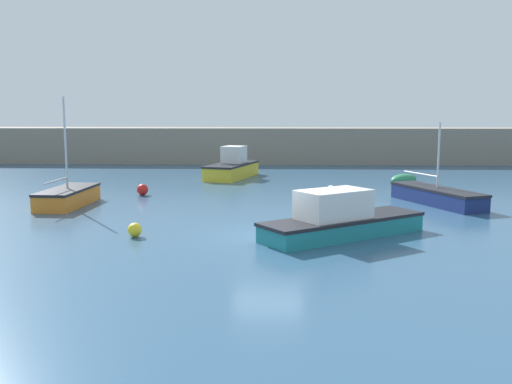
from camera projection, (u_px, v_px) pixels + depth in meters
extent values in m
cube|color=#2D5170|center=(268.00, 240.00, 20.21)|extent=(120.00, 120.00, 0.20)
cube|color=gray|center=(273.00, 145.00, 48.52)|extent=(64.66, 3.86, 2.98)
cube|color=teal|center=(343.00, 228.00, 20.30)|extent=(6.17, 5.05, 0.58)
cube|color=black|center=(343.00, 219.00, 20.25)|extent=(6.29, 5.15, 0.12)
cube|color=silver|center=(334.00, 206.00, 19.92)|extent=(2.90, 2.65, 1.14)
ellipsoid|color=#287A4C|center=(404.00, 180.00, 34.12)|extent=(2.20, 2.04, 0.69)
cube|color=orange|center=(68.00, 198.00, 26.80)|extent=(1.78, 4.34, 0.71)
cube|color=black|center=(68.00, 190.00, 26.74)|extent=(1.81, 4.43, 0.12)
cylinder|color=silver|center=(65.00, 144.00, 26.44)|extent=(0.10, 0.10, 4.37)
cylinder|color=silver|center=(56.00, 181.00, 25.47)|extent=(0.19, 2.41, 0.08)
cube|color=navy|center=(437.00, 197.00, 27.17)|extent=(3.42, 5.61, 0.68)
cube|color=black|center=(437.00, 189.00, 27.11)|extent=(3.49, 5.72, 0.12)
cylinder|color=silver|center=(439.00, 157.00, 26.89)|extent=(0.09, 0.09, 3.22)
cylinder|color=silver|center=(420.00, 174.00, 28.24)|extent=(1.08, 2.45, 0.07)
cube|color=yellow|center=(232.00, 171.00, 37.85)|extent=(3.39, 5.74, 0.84)
cube|color=black|center=(232.00, 164.00, 37.78)|extent=(3.46, 5.86, 0.12)
cube|color=silver|center=(234.00, 155.00, 38.08)|extent=(1.73, 1.85, 1.24)
sphere|color=red|center=(142.00, 190.00, 30.11)|extent=(0.60, 0.60, 0.60)
sphere|color=white|center=(331.00, 189.00, 30.90)|extent=(0.43, 0.43, 0.43)
sphere|color=yellow|center=(135.00, 230.00, 20.22)|extent=(0.51, 0.51, 0.51)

